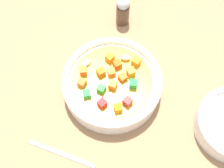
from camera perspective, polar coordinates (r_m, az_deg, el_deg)
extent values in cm
cube|color=#9E754F|center=(63.01, 0.00, -1.34)|extent=(140.00, 140.00, 2.00)
cylinder|color=white|center=(60.32, 0.00, -0.16)|extent=(20.92, 20.92, 3.95)
torus|color=white|center=(58.16, 0.00, 0.87)|extent=(21.11, 21.11, 1.44)
cylinder|color=gold|center=(58.37, 0.00, 0.77)|extent=(16.86, 16.86, 0.40)
cube|color=orange|center=(54.80, 1.22, -4.88)|extent=(1.73, 1.73, 1.61)
cube|color=orange|center=(58.14, -2.26, 2.38)|extent=(2.01, 2.01, 1.61)
ellipsoid|color=beige|center=(59.86, -5.21, 4.28)|extent=(2.35, 2.52, 0.88)
ellipsoid|color=#D5BD8C|center=(60.15, 2.77, 5.30)|extent=(1.68, 2.31, 1.17)
cube|color=orange|center=(58.22, 3.87, 2.44)|extent=(1.85, 1.85, 1.69)
cube|color=orange|center=(56.71, 0.55, -0.20)|extent=(2.02, 2.02, 1.73)
cube|color=orange|center=(58.24, -0.06, 2.41)|extent=(1.72, 1.72, 1.39)
cube|color=#D75C1B|center=(57.58, 2.23, 0.94)|extent=(2.07, 2.07, 1.25)
cube|color=orange|center=(59.82, -0.50, 5.32)|extent=(2.14, 2.14, 1.63)
cube|color=green|center=(56.30, -5.13, -2.01)|extent=(1.64, 1.64, 1.37)
cube|color=#D95C18|center=(59.06, 1.09, 3.99)|extent=(1.96, 1.96, 1.56)
cube|color=orange|center=(58.54, -5.84, 2.62)|extent=(1.55, 1.55, 1.60)
cube|color=green|center=(56.95, 4.32, 0.00)|extent=(1.72, 1.72, 1.74)
cube|color=#CA3A35|center=(55.31, 3.17, -3.58)|extent=(2.14, 2.14, 1.73)
cube|color=orange|center=(59.50, 4.91, 4.47)|extent=(2.14, 2.14, 1.67)
cube|color=green|center=(56.48, -2.18, -0.97)|extent=(2.10, 2.10, 1.55)
cube|color=red|center=(55.14, -1.98, -3.94)|extent=(2.13, 2.13, 1.68)
cube|color=orange|center=(57.34, -6.13, 0.22)|extent=(2.06, 2.06, 1.55)
cylinder|color=silver|center=(57.93, -10.16, -13.72)|extent=(6.96, 13.11, 0.89)
cylinder|color=#4C3828|center=(69.88, 2.18, 14.01)|extent=(3.24, 3.24, 5.59)
sphere|color=silver|center=(67.22, 2.29, 15.94)|extent=(2.91, 2.91, 2.91)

